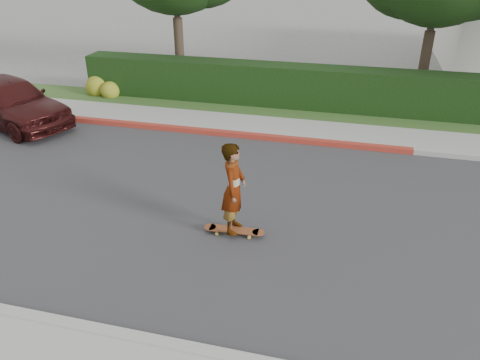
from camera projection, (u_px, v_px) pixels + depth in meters
The scene contains 11 objects.
ground at pixel (377, 227), 9.73m from camera, with size 120.00×120.00×0.00m, color slate.
road at pixel (377, 227), 9.73m from camera, with size 60.00×8.00×0.01m, color #2D2D30.
curb_far at pixel (376, 148), 13.22m from camera, with size 60.00×0.20×0.15m, color #9E9E99.
curb_red_section at pixel (208, 132), 14.31m from camera, with size 12.00×0.21×0.15m, color #9C2E22.
sidewalk_far at pixel (376, 137), 14.00m from camera, with size 60.00×1.60×0.12m, color gray.
planting_strip at pixel (376, 119), 15.38m from camera, with size 60.00×1.60×0.10m, color #2D4C1E.
hedge at pixel (289, 87), 16.23m from camera, with size 15.00×1.00×1.50m, color black.
flowering_shrub at pixel (102, 88), 17.54m from camera, with size 1.40×1.00×0.90m.
skateboard at pixel (234, 230), 9.45m from camera, with size 1.25×0.31×0.12m.
skateboarder at pixel (234, 188), 9.01m from camera, with size 0.69×0.45×1.88m, color white.
car_maroon at pixel (10, 101), 14.72m from camera, with size 1.84×4.58×1.56m, color #3E1413.
Camera 1 is at (-0.77, -8.62, 5.37)m, focal length 35.00 mm.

